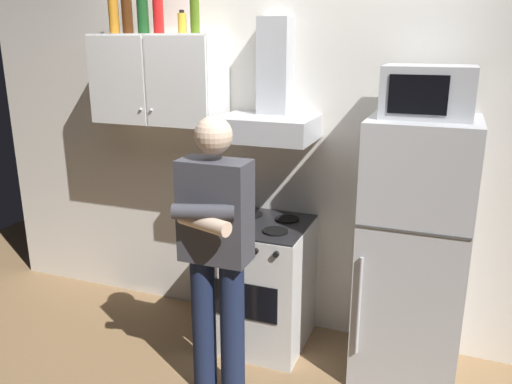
{
  "coord_description": "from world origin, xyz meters",
  "views": [
    {
      "loc": [
        1.04,
        -2.71,
        2.01
      ],
      "look_at": [
        0.0,
        0.0,
        1.15
      ],
      "focal_mm": 36.14,
      "sensor_mm": 36.0,
      "label": 1
    }
  ],
  "objects_px": {
    "bottle_rum_dark": "(127,12)",
    "bottle_wine_green": "(142,8)",
    "bottle_olive_oil": "(195,15)",
    "bottle_soda_red": "(158,11)",
    "range_hood": "(270,108)",
    "stove_oven": "(262,283)",
    "microwave": "(428,92)",
    "bottle_liquor_amber": "(113,9)",
    "refrigerator": "(413,253)",
    "upper_cabinet": "(159,80)",
    "person_standing": "(216,251)",
    "bottle_spice_jar": "(182,23)"
  },
  "relations": [
    {
      "from": "bottle_wine_green",
      "to": "refrigerator",
      "type": "bearing_deg",
      "value": -4.07
    },
    {
      "from": "upper_cabinet",
      "to": "bottle_olive_oil",
      "type": "relative_size",
      "value": 3.76
    },
    {
      "from": "range_hood",
      "to": "bottle_wine_green",
      "type": "bearing_deg",
      "value": 179.62
    },
    {
      "from": "upper_cabinet",
      "to": "refrigerator",
      "type": "height_order",
      "value": "upper_cabinet"
    },
    {
      "from": "microwave",
      "to": "bottle_wine_green",
      "type": "bearing_deg",
      "value": 176.49
    },
    {
      "from": "range_hood",
      "to": "bottle_rum_dark",
      "type": "distance_m",
      "value": 1.18
    },
    {
      "from": "microwave",
      "to": "bottle_olive_oil",
      "type": "distance_m",
      "value": 1.52
    },
    {
      "from": "stove_oven",
      "to": "bottle_spice_jar",
      "type": "relative_size",
      "value": 6.03
    },
    {
      "from": "upper_cabinet",
      "to": "stove_oven",
      "type": "distance_m",
      "value": 1.55
    },
    {
      "from": "range_hood",
      "to": "bottle_liquor_amber",
      "type": "xyz_separation_m",
      "value": [
        -1.13,
        0.0,
        0.61
      ]
    },
    {
      "from": "microwave",
      "to": "bottle_spice_jar",
      "type": "height_order",
      "value": "bottle_spice_jar"
    },
    {
      "from": "stove_oven",
      "to": "bottle_rum_dark",
      "type": "height_order",
      "value": "bottle_rum_dark"
    },
    {
      "from": "refrigerator",
      "to": "upper_cabinet",
      "type": "bearing_deg",
      "value": 175.93
    },
    {
      "from": "refrigerator",
      "to": "person_standing",
      "type": "xyz_separation_m",
      "value": [
        -1.0,
        -0.61,
        0.1
      ]
    },
    {
      "from": "upper_cabinet",
      "to": "stove_oven",
      "type": "relative_size",
      "value": 1.03
    },
    {
      "from": "microwave",
      "to": "bottle_soda_red",
      "type": "bearing_deg",
      "value": 175.47
    },
    {
      "from": "bottle_rum_dark",
      "to": "bottle_wine_green",
      "type": "height_order",
      "value": "bottle_wine_green"
    },
    {
      "from": "microwave",
      "to": "bottle_spice_jar",
      "type": "xyz_separation_m",
      "value": [
        -1.55,
        0.11,
        0.38
      ]
    },
    {
      "from": "microwave",
      "to": "bottle_liquor_amber",
      "type": "xyz_separation_m",
      "value": [
        -2.08,
        0.11,
        0.47
      ]
    },
    {
      "from": "bottle_rum_dark",
      "to": "bottle_wine_green",
      "type": "distance_m",
      "value": 0.13
    },
    {
      "from": "bottle_wine_green",
      "to": "microwave",
      "type": "bearing_deg",
      "value": -3.51
    },
    {
      "from": "range_hood",
      "to": "bottle_rum_dark",
      "type": "height_order",
      "value": "bottle_rum_dark"
    },
    {
      "from": "upper_cabinet",
      "to": "bottle_liquor_amber",
      "type": "height_order",
      "value": "bottle_liquor_amber"
    },
    {
      "from": "refrigerator",
      "to": "bottle_spice_jar",
      "type": "distance_m",
      "value": 2.04
    },
    {
      "from": "refrigerator",
      "to": "bottle_olive_oil",
      "type": "relative_size",
      "value": 6.68
    },
    {
      "from": "bottle_spice_jar",
      "to": "bottle_wine_green",
      "type": "height_order",
      "value": "bottle_wine_green"
    },
    {
      "from": "bottle_spice_jar",
      "to": "bottle_wine_green",
      "type": "xyz_separation_m",
      "value": [
        -0.3,
        0.01,
        0.1
      ]
    },
    {
      "from": "upper_cabinet",
      "to": "refrigerator",
      "type": "relative_size",
      "value": 0.56
    },
    {
      "from": "bottle_olive_oil",
      "to": "bottle_rum_dark",
      "type": "bearing_deg",
      "value": 178.35
    },
    {
      "from": "bottle_olive_oil",
      "to": "bottle_soda_red",
      "type": "bearing_deg",
      "value": 172.44
    },
    {
      "from": "bottle_olive_oil",
      "to": "upper_cabinet",
      "type": "bearing_deg",
      "value": 178.73
    },
    {
      "from": "bottle_spice_jar",
      "to": "range_hood",
      "type": "bearing_deg",
      "value": -0.04
    },
    {
      "from": "person_standing",
      "to": "bottle_olive_oil",
      "type": "relative_size",
      "value": 6.84
    },
    {
      "from": "upper_cabinet",
      "to": "range_hood",
      "type": "distance_m",
      "value": 0.81
    },
    {
      "from": "person_standing",
      "to": "bottle_rum_dark",
      "type": "height_order",
      "value": "bottle_rum_dark"
    },
    {
      "from": "refrigerator",
      "to": "stove_oven",
      "type": "bearing_deg",
      "value": -179.96
    },
    {
      "from": "bottle_spice_jar",
      "to": "bottle_liquor_amber",
      "type": "bearing_deg",
      "value": 179.86
    },
    {
      "from": "stove_oven",
      "to": "bottle_liquor_amber",
      "type": "height_order",
      "value": "bottle_liquor_amber"
    },
    {
      "from": "bottle_olive_oil",
      "to": "bottle_rum_dark",
      "type": "relative_size",
      "value": 0.81
    },
    {
      "from": "refrigerator",
      "to": "bottle_liquor_amber",
      "type": "relative_size",
      "value": 4.89
    },
    {
      "from": "stove_oven",
      "to": "bottle_wine_green",
      "type": "xyz_separation_m",
      "value": [
        -0.9,
        0.13,
        1.78
      ]
    },
    {
      "from": "bottle_wine_green",
      "to": "bottle_liquor_amber",
      "type": "bearing_deg",
      "value": -178.94
    },
    {
      "from": "upper_cabinet",
      "to": "bottle_olive_oil",
      "type": "xyz_separation_m",
      "value": [
        0.29,
        -0.01,
        0.41
      ]
    },
    {
      "from": "stove_oven",
      "to": "bottle_rum_dark",
      "type": "xyz_separation_m",
      "value": [
        -1.02,
        0.13,
        1.76
      ]
    },
    {
      "from": "upper_cabinet",
      "to": "bottle_soda_red",
      "type": "relative_size",
      "value": 3.02
    },
    {
      "from": "person_standing",
      "to": "bottle_wine_green",
      "type": "distance_m",
      "value": 1.73
    },
    {
      "from": "refrigerator",
      "to": "bottle_liquor_amber",
      "type": "xyz_separation_m",
      "value": [
        -2.08,
        0.13,
        1.41
      ]
    },
    {
      "from": "refrigerator",
      "to": "bottle_rum_dark",
      "type": "distance_m",
      "value": 2.42
    },
    {
      "from": "range_hood",
      "to": "microwave",
      "type": "xyz_separation_m",
      "value": [
        0.95,
        -0.11,
        0.14
      ]
    },
    {
      "from": "bottle_spice_jar",
      "to": "refrigerator",
      "type": "bearing_deg",
      "value": -4.65
    }
  ]
}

